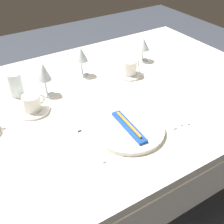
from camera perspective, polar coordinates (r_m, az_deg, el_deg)
name	(u,v)px	position (r m, az deg, el deg)	size (l,w,h in m)	color
ground_plane	(97,204)	(1.82, -2.86, -17.38)	(6.00, 6.00, 0.00)	#383D47
dining_table	(93,114)	(1.36, -3.68, -0.49)	(1.80, 1.11, 0.74)	silver
dinner_plate	(129,130)	(1.12, 3.27, -3.48)	(0.28, 0.28, 0.02)	white
toothbrush_package	(129,126)	(1.11, 3.30, -2.82)	(0.05, 0.21, 0.02)	blue
fork_outer	(88,142)	(1.08, -4.75, -5.75)	(0.02, 0.23, 0.00)	beige
dinner_knife	(159,115)	(1.22, 9.05, -0.60)	(0.02, 0.22, 0.00)	beige
spoon_soup	(160,109)	(1.26, 9.26, 0.63)	(0.03, 0.22, 0.01)	beige
spoon_dessert	(168,108)	(1.27, 10.83, 0.73)	(0.03, 0.21, 0.01)	beige
saucer_left	(33,110)	(1.28, -15.15, 0.33)	(0.14, 0.14, 0.01)	white
coffee_cup_left	(32,103)	(1.26, -15.34, 1.78)	(0.10, 0.07, 0.07)	white
saucer_right	(129,74)	(1.50, 3.35, 7.32)	(0.13, 0.13, 0.01)	white
coffee_cup_right	(130,67)	(1.48, 3.47, 8.71)	(0.10, 0.07, 0.07)	white
wine_glass_centre	(44,73)	(1.33, -13.16, 7.37)	(0.07, 0.07, 0.16)	silver
wine_glass_left	(143,45)	(1.63, 6.10, 12.80)	(0.07, 0.07, 0.13)	silver
wine_glass_right	(81,56)	(1.47, -6.04, 10.78)	(0.07, 0.07, 0.15)	silver
drink_tumbler	(16,84)	(1.38, -18.29, 5.11)	(0.06, 0.06, 0.11)	silver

